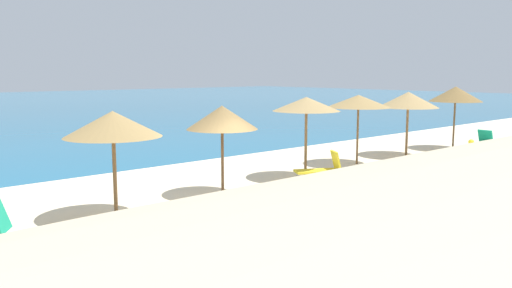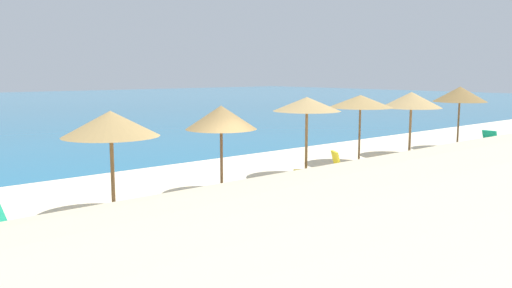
# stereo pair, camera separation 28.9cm
# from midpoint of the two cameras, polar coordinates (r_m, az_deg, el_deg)

# --- Properties ---
(ground_plane) EXTENTS (160.00, 160.00, 0.00)m
(ground_plane) POSITION_cam_midpoint_polar(r_m,az_deg,el_deg) (12.83, -2.11, -7.77)
(ground_plane) COLOR beige
(beach_umbrella_3) EXTENTS (2.32, 2.32, 2.57)m
(beach_umbrella_3) POSITION_cam_midpoint_polar(r_m,az_deg,el_deg) (12.70, -16.19, 2.12)
(beach_umbrella_3) COLOR brown
(beach_umbrella_3) RESTS_ON ground_plane
(beach_umbrella_4) EXTENTS (2.02, 2.02, 2.55)m
(beach_umbrella_4) POSITION_cam_midpoint_polar(r_m,az_deg,el_deg) (14.53, -4.35, 2.93)
(beach_umbrella_4) COLOR brown
(beach_umbrella_4) RESTS_ON ground_plane
(beach_umbrella_5) EXTENTS (2.22, 2.22, 2.68)m
(beach_umbrella_5) POSITION_cam_midpoint_polar(r_m,az_deg,el_deg) (16.89, 5.10, 4.40)
(beach_umbrella_5) COLOR brown
(beach_umbrella_5) RESTS_ON ground_plane
(beach_umbrella_6) EXTENTS (2.40, 2.40, 2.63)m
(beach_umbrella_6) POSITION_cam_midpoint_polar(r_m,az_deg,el_deg) (19.74, 10.86, 4.66)
(beach_umbrella_6) COLOR brown
(beach_umbrella_6) RESTS_ON ground_plane
(beach_umbrella_7) EXTENTS (2.48, 2.48, 2.67)m
(beach_umbrella_7) POSITION_cam_midpoint_polar(r_m,az_deg,el_deg) (22.28, 16.14, 4.72)
(beach_umbrella_7) COLOR brown
(beach_umbrella_7) RESTS_ON ground_plane
(beach_umbrella_8) EXTENTS (2.35, 2.35, 2.84)m
(beach_umbrella_8) POSITION_cam_midpoint_polar(r_m,az_deg,el_deg) (25.01, 20.91, 5.18)
(beach_umbrella_8) COLOR brown
(beach_umbrella_8) RESTS_ON ground_plane
(lounge_chair_0) EXTENTS (1.44, 0.74, 0.98)m
(lounge_chair_0) POSITION_cam_midpoint_polar(r_m,az_deg,el_deg) (24.34, 23.22, 0.15)
(lounge_chair_0) COLOR #199972
(lounge_chair_0) RESTS_ON ground_plane
(lounge_chair_2) EXTENTS (1.54, 1.22, 0.97)m
(lounge_chair_2) POSITION_cam_midpoint_polar(r_m,az_deg,el_deg) (16.63, 6.81, -2.69)
(lounge_chair_2) COLOR yellow
(lounge_chair_2) RESTS_ON ground_plane
(beach_ball) EXTENTS (0.27, 0.27, 0.27)m
(beach_ball) POSITION_cam_midpoint_polar(r_m,az_deg,el_deg) (26.84, 22.43, 0.20)
(beach_ball) COLOR yellow
(beach_ball) RESTS_ON ground_plane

